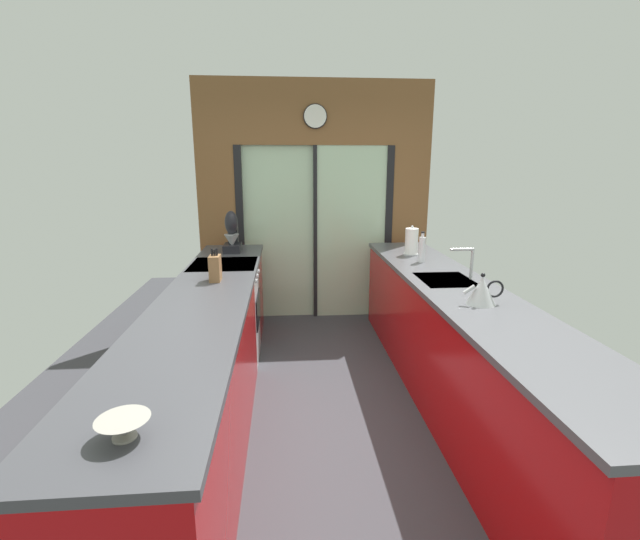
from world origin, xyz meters
name	(u,v)px	position (x,y,z in m)	size (l,w,h in m)	color
ground_plane	(331,389)	(0.00, 0.60, -0.01)	(5.04, 7.60, 0.02)	#38383D
back_wall_unit	(315,189)	(0.00, 2.40, 1.52)	(2.64, 0.12, 2.70)	brown
left_counter_run	(205,365)	(-0.91, 0.13, 0.47)	(0.62, 3.80, 0.92)	#AD0C0F
right_counter_run	(456,347)	(0.91, 0.30, 0.46)	(0.62, 3.80, 0.92)	#AD0C0F
sink_faucet	(468,258)	(1.06, 0.55, 1.09)	(0.19, 0.02, 0.25)	#B7BABC
oven_range	(226,313)	(-0.91, 1.25, 0.46)	(0.60, 0.60, 0.92)	#B7BABC
mixing_bowl	(124,428)	(-0.89, -1.34, 0.96)	(0.17, 0.17, 0.07)	gray
knife_block	(215,268)	(-0.89, 0.65, 1.02)	(0.08, 0.14, 0.25)	brown
stand_mixer	(232,236)	(-0.89, 1.81, 1.08)	(0.17, 0.27, 0.42)	black
kettle	(482,291)	(0.89, -0.07, 1.01)	(0.27, 0.18, 0.21)	#B7BABC
soap_bottle	(422,249)	(0.89, 1.17, 1.04)	(0.06, 0.06, 0.28)	silver
paper_towel_roll	(411,242)	(0.89, 1.51, 1.05)	(0.15, 0.15, 0.29)	#B7BABC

